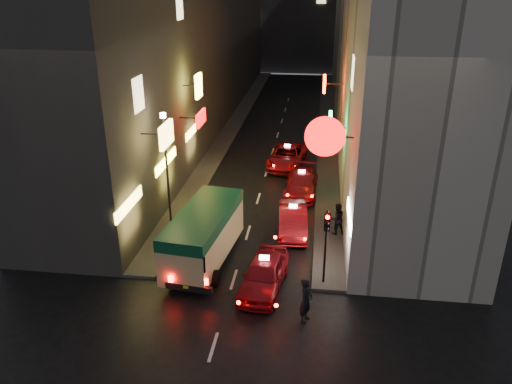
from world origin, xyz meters
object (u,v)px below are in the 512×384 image
at_px(traffic_light, 326,232).
at_px(minibus, 204,231).
at_px(taxi_near, 264,271).
at_px(pedestrian_crossing, 306,298).
at_px(lamp_post, 167,164).

bearing_deg(traffic_light, minibus, 166.21).
bearing_deg(taxi_near, traffic_light, 9.86).
xyz_separation_m(minibus, taxi_near, (3.04, -1.82, -0.83)).
distance_m(pedestrian_crossing, lamp_post, 10.60).
xyz_separation_m(minibus, traffic_light, (5.61, -1.38, 1.02)).
bearing_deg(pedestrian_crossing, lamp_post, 69.34).
distance_m(pedestrian_crossing, traffic_light, 3.03).
xyz_separation_m(pedestrian_crossing, lamp_post, (-7.50, 7.00, 2.65)).
bearing_deg(taxi_near, minibus, 149.06).
bearing_deg(traffic_light, pedestrian_crossing, -105.81).
xyz_separation_m(traffic_light, lamp_post, (-8.20, 4.53, 1.04)).
xyz_separation_m(taxi_near, lamp_post, (-5.63, 4.97, 2.89)).
relative_size(traffic_light, lamp_post, 0.56).
xyz_separation_m(pedestrian_crossing, traffic_light, (0.70, 2.47, 1.61)).
relative_size(minibus, taxi_near, 1.16).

